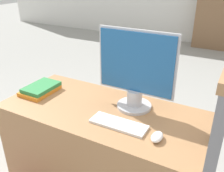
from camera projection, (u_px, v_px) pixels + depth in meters
desk at (104, 153)px, 1.81m from camera, size 1.38×0.63×0.74m
carrel_divider at (214, 156)px, 1.43m from camera, size 0.07×0.71×1.21m
monitor at (136, 72)px, 1.58m from camera, size 0.52×0.23×0.52m
keyboard at (119, 124)px, 1.49m from camera, size 0.35×0.12×0.02m
mouse at (157, 137)px, 1.35m from camera, size 0.06×0.10×0.04m
book_stack at (41, 89)px, 1.87m from camera, size 0.20×0.27×0.06m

